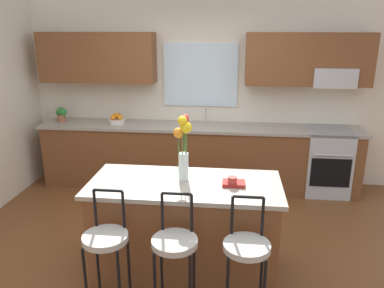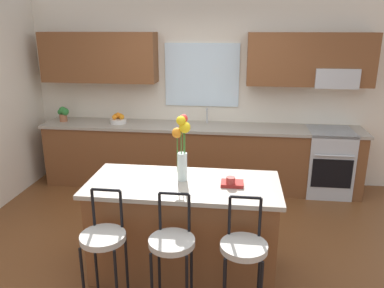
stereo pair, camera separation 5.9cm
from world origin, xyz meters
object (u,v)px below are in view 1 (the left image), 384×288
object	(u,v)px
oven_range	(326,161)
kitchen_island	(185,227)
bar_stool_far	(246,252)
fruit_bowl_oranges	(117,119)
bar_stool_middle	(175,247)
cookbook	(234,183)
flower_vase	(183,144)
bar_stool_near	(106,243)
mug_ceramic	(232,182)
potted_plant_small	(61,114)

from	to	relation	value
oven_range	kitchen_island	world-z (taller)	same
oven_range	bar_stool_far	bearing A→B (deg)	-114.08
bar_stool_far	fruit_bowl_oranges	size ratio (longest dim) A/B	4.34
bar_stool_middle	bar_stool_far	world-z (taller)	same
oven_range	fruit_bowl_oranges	distance (m)	3.05
bar_stool_far	cookbook	world-z (taller)	bar_stool_far
kitchen_island	bar_stool_far	distance (m)	0.84
flower_vase	fruit_bowl_oranges	bearing A→B (deg)	121.84
oven_range	bar_stool_near	xyz separation A→B (m)	(-2.29, -2.66, 0.18)
oven_range	cookbook	world-z (taller)	cookbook
bar_stool_far	bar_stool_near	bearing A→B (deg)	180.00
cookbook	bar_stool_near	bearing A→B (deg)	-148.76
mug_ceramic	bar_stool_middle	bearing A→B (deg)	-126.86
mug_ceramic	potted_plant_small	distance (m)	3.30
oven_range	mug_ceramic	size ratio (longest dim) A/B	10.22
potted_plant_small	bar_stool_near	bearing A→B (deg)	-59.85
bar_stool_far	fruit_bowl_oranges	distance (m)	3.26
kitchen_island	mug_ceramic	distance (m)	0.66
flower_vase	cookbook	size ratio (longest dim) A/B	3.04
bar_stool_near	mug_ceramic	world-z (taller)	bar_stool_near
kitchen_island	bar_stool_middle	distance (m)	0.63
kitchen_island	fruit_bowl_oranges	bearing A→B (deg)	121.45
bar_stool_far	potted_plant_small	distance (m)	3.79
bar_stool_near	potted_plant_small	size ratio (longest dim) A/B	4.67
kitchen_island	potted_plant_small	distance (m)	3.01
oven_range	cookbook	xyz separation A→B (m)	(-1.30, -2.06, 0.48)
kitchen_island	potted_plant_small	world-z (taller)	potted_plant_small
kitchen_island	fruit_bowl_oranges	size ratio (longest dim) A/B	7.26
kitchen_island	flower_vase	bearing A→B (deg)	107.19
bar_stool_middle	bar_stool_far	xyz separation A→B (m)	(0.55, 0.00, 0.00)
bar_stool_far	oven_range	bearing A→B (deg)	65.92
bar_stool_middle	mug_ceramic	distance (m)	0.78
bar_stool_middle	mug_ceramic	world-z (taller)	bar_stool_middle
oven_range	bar_stool_middle	bearing A→B (deg)	-123.18
bar_stool_middle	potted_plant_small	bearing A→B (deg)	128.17
cookbook	potted_plant_small	xyz separation A→B (m)	(-2.55, 2.08, 0.11)
bar_stool_near	bar_stool_far	xyz separation A→B (m)	(1.10, 0.00, 0.00)
flower_vase	mug_ceramic	xyz separation A→B (m)	(0.45, -0.10, -0.30)
kitchen_island	potted_plant_small	size ratio (longest dim) A/B	7.82
bar_stool_far	flower_vase	xyz separation A→B (m)	(-0.57, 0.67, 0.63)
bar_stool_near	cookbook	distance (m)	1.20
bar_stool_middle	fruit_bowl_oranges	bearing A→B (deg)	115.32
flower_vase	mug_ceramic	world-z (taller)	flower_vase
bar_stool_far	cookbook	size ratio (longest dim) A/B	5.21
kitchen_island	potted_plant_small	xyz separation A→B (m)	(-2.11, 2.07, 0.58)
bar_stool_middle	flower_vase	bearing A→B (deg)	91.65
mug_ceramic	kitchen_island	bearing A→B (deg)	174.66
kitchen_island	cookbook	xyz separation A→B (m)	(0.44, -0.01, 0.47)
bar_stool_near	bar_stool_far	world-z (taller)	same
flower_vase	fruit_bowl_oranges	xyz separation A→B (m)	(-1.25, 2.01, -0.29)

